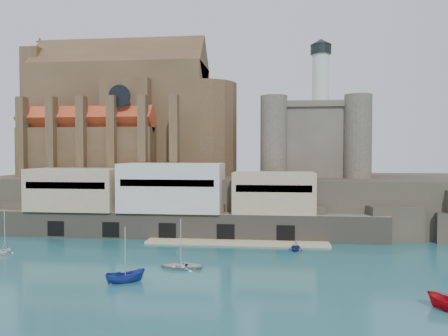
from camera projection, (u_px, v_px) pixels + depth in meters
name	position (u px, v px, depth m)	size (l,w,h in m)	color
ground	(209.00, 273.00, 53.90)	(300.00, 300.00, 0.00)	#194D54
promontory	(235.00, 200.00, 92.85)	(100.00, 36.00, 10.00)	#2B2620
quay	(171.00, 202.00, 77.73)	(70.00, 12.00, 13.05)	#665F51
church	(129.00, 120.00, 97.36)	(47.00, 25.93, 30.51)	#483521
castle_keep	(312.00, 137.00, 92.29)	(21.20, 21.20, 29.30)	#4B463B
boat_2	(125.00, 282.00, 50.10)	(1.70, 1.75, 4.52)	navy
boat_4	(5.00, 254.00, 64.35)	(2.74, 1.67, 3.17)	white
boat_6	(181.00, 268.00, 56.32)	(3.88, 1.13, 5.43)	silver
boat_7	(296.00, 250.00, 66.55)	(2.79, 1.70, 3.23)	navy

